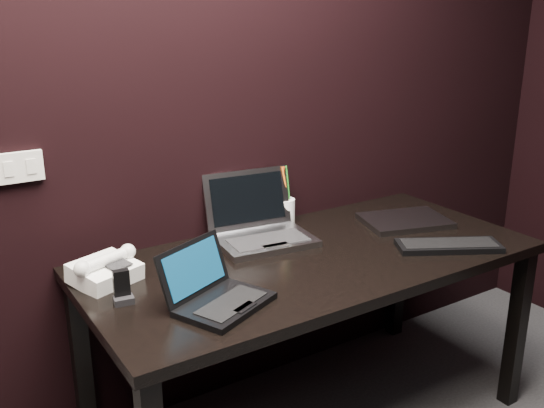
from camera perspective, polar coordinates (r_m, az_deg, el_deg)
wall_back at (r=2.31m, az=-7.92°, el=9.91°), size 4.00×0.00×4.00m
wall_switch at (r=2.15m, az=-22.68°, el=3.22°), size 0.15×0.02×0.10m
desk at (r=2.31m, az=3.87°, el=-6.54°), size 1.70×0.80×0.74m
netbook at (r=1.90m, az=-5.27°, el=-8.39°), size 0.36×0.35×0.18m
silver_laptop at (r=2.39m, az=-1.13°, el=-2.33°), size 0.40×0.37×0.25m
ext_keyboard at (r=2.42m, az=16.28°, el=-3.78°), size 0.41×0.31×0.02m
closed_laptop at (r=2.65m, az=12.39°, el=-1.55°), size 0.41×0.34×0.02m
desk_phone at (r=2.11m, az=-15.43°, el=-6.01°), size 0.25×0.24×0.12m
mobile_phone at (r=1.96m, az=-13.91°, el=-7.90°), size 0.07×0.06×0.11m
pen_cup at (r=2.58m, az=1.22°, el=-0.56°), size 0.09×0.09×0.25m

